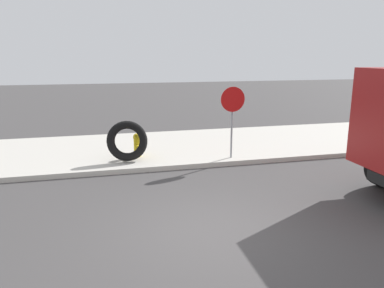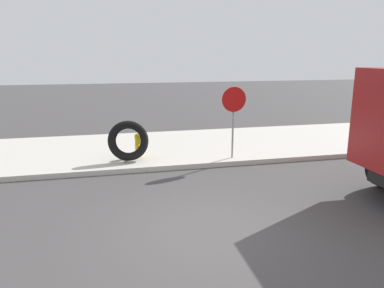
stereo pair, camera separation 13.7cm
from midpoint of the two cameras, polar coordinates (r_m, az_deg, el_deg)
ground_plane at (r=7.27m, az=3.31°, el=-13.32°), size 80.00×80.00×0.00m
sidewalk_curb at (r=13.24m, az=-4.76°, el=-0.59°), size 36.00×5.00×0.15m
fire_hydrant at (r=11.80m, az=-7.90°, el=-0.04°), size 0.24×0.53×0.75m
loose_tire at (r=11.35m, az=-9.38°, el=0.51°), size 1.24×0.68×1.24m
stop_sign at (r=11.41m, az=6.72°, el=5.33°), size 0.76×0.08×2.21m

